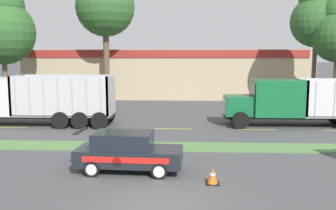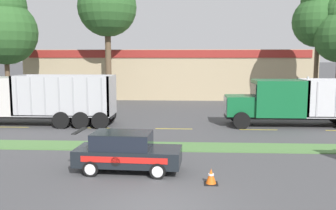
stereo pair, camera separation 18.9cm
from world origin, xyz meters
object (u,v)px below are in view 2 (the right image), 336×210
(dump_truck_lead, at_px, (293,102))
(dump_truck_trail, at_px, (13,101))
(traffic_cone, at_px, (211,177))
(rally_car, at_px, (126,151))

(dump_truck_lead, xyz_separation_m, dump_truck_trail, (-18.91, -0.53, 0.06))
(dump_truck_lead, xyz_separation_m, traffic_cone, (-6.15, -11.88, -1.32))
(rally_car, distance_m, traffic_cone, 3.64)
(dump_truck_lead, relative_size, rally_car, 2.55)
(dump_truck_lead, bearing_deg, dump_truck_trail, -178.40)
(dump_truck_trail, xyz_separation_m, traffic_cone, (12.76, -11.36, -1.38))
(dump_truck_lead, distance_m, rally_car, 14.19)
(dump_truck_trail, bearing_deg, traffic_cone, -41.66)
(dump_truck_trail, relative_size, rally_car, 2.73)
(dump_truck_lead, height_order, dump_truck_trail, dump_truck_trail)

